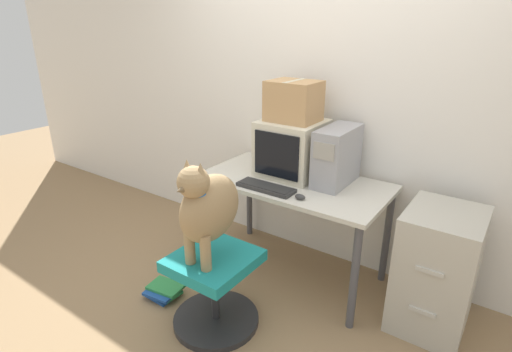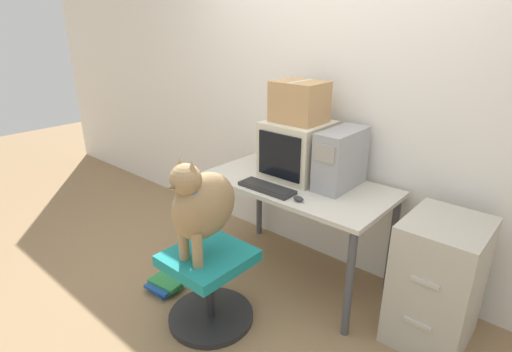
{
  "view_description": "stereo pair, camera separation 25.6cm",
  "coord_description": "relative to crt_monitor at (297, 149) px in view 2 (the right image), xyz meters",
  "views": [
    {
      "loc": [
        1.28,
        -1.93,
        1.8
      ],
      "look_at": [
        -0.1,
        0.02,
        0.87
      ],
      "focal_mm": 28.0,
      "sensor_mm": 36.0,
      "label": 1
    },
    {
      "loc": [
        1.48,
        -1.78,
        1.8
      ],
      "look_at": [
        -0.1,
        0.02,
        0.87
      ],
      "focal_mm": 28.0,
      "sensor_mm": 36.0,
      "label": 2
    }
  ],
  "objects": [
    {
      "name": "keyboard",
      "position": [
        0.01,
        -0.35,
        -0.18
      ],
      "size": [
        0.4,
        0.14,
        0.03
      ],
      "color": "#2D2D2D",
      "rests_on": "desk"
    },
    {
      "name": "book_stack_floor",
      "position": [
        -0.49,
        -0.87,
        -0.91
      ],
      "size": [
        0.26,
        0.23,
        0.08
      ],
      "color": "#1E4C9E",
      "rests_on": "ground_plane"
    },
    {
      "name": "wall_back",
      "position": [
        0.09,
        0.31,
        0.35
      ],
      "size": [
        8.0,
        0.05,
        2.6
      ],
      "color": "white",
      "rests_on": "ground_plane"
    },
    {
      "name": "cardboard_box",
      "position": [
        -0.0,
        0.0,
        0.34
      ],
      "size": [
        0.34,
        0.28,
        0.28
      ],
      "color": "tan",
      "rests_on": "crt_monitor"
    },
    {
      "name": "crt_monitor",
      "position": [
        0.0,
        0.0,
        0.0
      ],
      "size": [
        0.42,
        0.43,
        0.4
      ],
      "color": "beige",
      "rests_on": "desk"
    },
    {
      "name": "filing_cabinet",
      "position": [
        1.08,
        -0.08,
        -0.56
      ],
      "size": [
        0.42,
        0.52,
        0.78
      ],
      "color": "#B7B2A3",
      "rests_on": "ground_plane"
    },
    {
      "name": "computer_mouse",
      "position": [
        0.28,
        -0.36,
        -0.18
      ],
      "size": [
        0.07,
        0.04,
        0.03
      ],
      "color": "#333333",
      "rests_on": "desk"
    },
    {
      "name": "dog",
      "position": [
        -0.02,
        -0.89,
        -0.12
      ],
      "size": [
        0.22,
        0.47,
        0.63
      ],
      "color": "#9E7F56",
      "rests_on": "office_chair"
    },
    {
      "name": "ground_plane",
      "position": [
        0.09,
        -0.46,
        -0.95
      ],
      "size": [
        12.0,
        12.0,
        0.0
      ],
      "primitive_type": "plane",
      "color": "#937551"
    },
    {
      "name": "pc_tower",
      "position": [
        0.34,
        0.02,
        -0.0
      ],
      "size": [
        0.19,
        0.43,
        0.39
      ],
      "color": "#99999E",
      "rests_on": "desk"
    },
    {
      "name": "office_chair",
      "position": [
        -0.02,
        -0.86,
        -0.68
      ],
      "size": [
        0.54,
        0.54,
        0.49
      ],
      "color": "#262628",
      "rests_on": "ground_plane"
    },
    {
      "name": "desk",
      "position": [
        0.09,
        -0.11,
        -0.29
      ],
      "size": [
        1.32,
        0.7,
        0.75
      ],
      "color": "beige",
      "rests_on": "ground_plane"
    }
  ]
}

